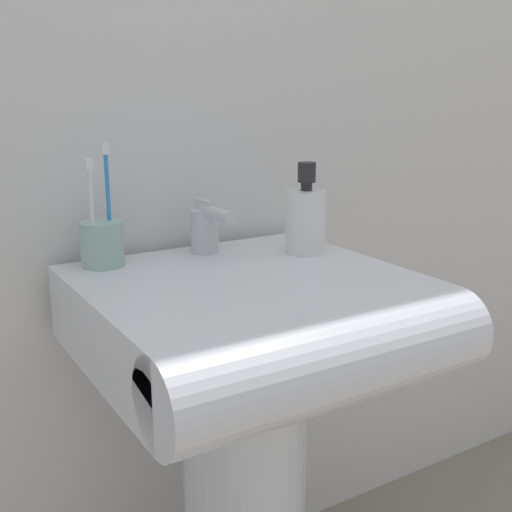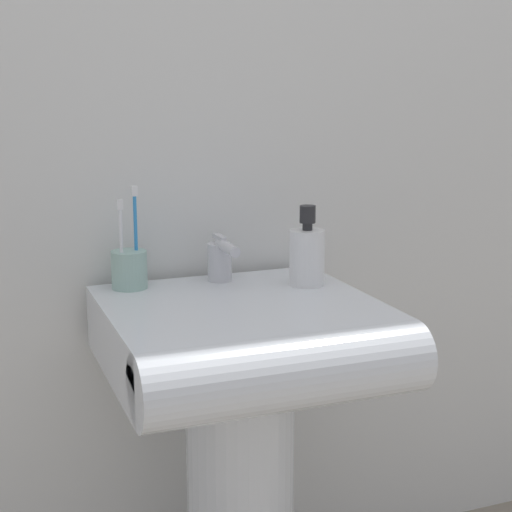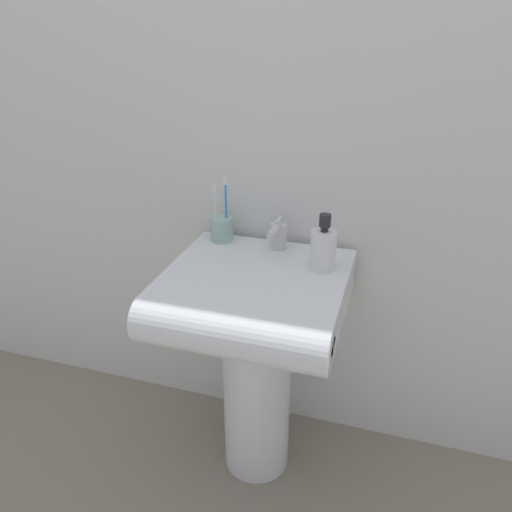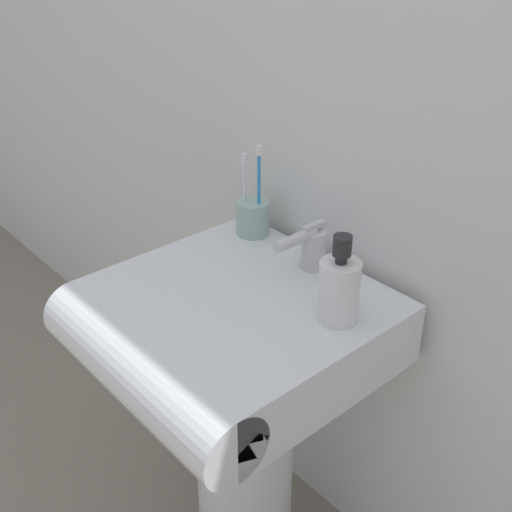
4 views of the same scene
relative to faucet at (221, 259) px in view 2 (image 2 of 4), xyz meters
name	(u,v)px [view 2 (image 2 of 4)]	position (x,y,z in m)	size (l,w,h in m)	color
wall_back	(194,42)	(-0.02, 0.11, 0.43)	(5.00, 0.05, 2.40)	silver
sink_pedestal	(240,506)	(-0.02, -0.16, -0.47)	(0.21, 0.21, 0.59)	white
sink_basin	(249,341)	(-0.02, -0.21, -0.11)	(0.50, 0.51, 0.13)	white
faucet	(221,259)	(0.00, 0.00, 0.00)	(0.05, 0.13, 0.10)	silver
toothbrush_cup	(129,268)	(-0.19, 0.02, -0.01)	(0.07, 0.07, 0.20)	#99BFB2
soap_bottle	(307,255)	(0.15, -0.09, 0.01)	(0.07, 0.07, 0.16)	white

